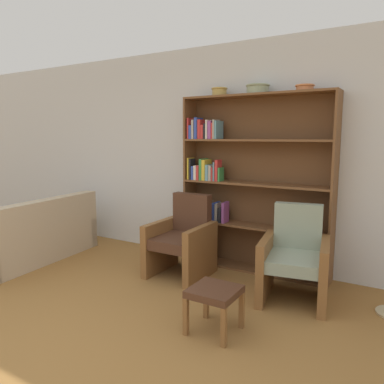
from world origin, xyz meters
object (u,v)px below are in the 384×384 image
bowl_cream (220,91)px  bowl_olive (258,89)px  couch (32,238)px  armchair_cushioned (295,259)px  bookshelf (242,185)px  bowl_terracotta (305,87)px  footstool (214,296)px  armchair_leather (182,240)px

bowl_cream → bowl_olive: bowl_olive is taller
couch → armchair_cushioned: armchair_cushioned is taller
bookshelf → bowl_terracotta: bearing=-1.7°
bowl_olive → footstool: (0.27, -1.54, -1.85)m
bookshelf → bowl_cream: bearing=-176.1°
bowl_terracotta → bookshelf: bearing=178.3°
bookshelf → couch: size_ratio=1.16×
armchair_leather → footstool: armchair_leather is taller
bowl_cream → footstool: (0.76, -1.54, -1.84)m
couch → armchair_cushioned: bearing=-85.6°
bowl_terracotta → armchair_cushioned: (0.12, -0.55, -1.73)m
armchair_leather → armchair_cushioned: (1.33, -0.00, 0.00)m
footstool → bowl_terracotta: bearing=80.3°
armchair_leather → couch: bearing=15.8°
footstool → armchair_cushioned: bearing=68.9°
bookshelf → armchair_leather: bearing=-131.5°
bookshelf → couch: 2.84m
bookshelf → footstool: bearing=-74.0°
bowl_cream → armchair_leather: 1.85m
bookshelf → bowl_olive: bowl_olive is taller
bowl_cream → footstool: size_ratio=0.51×
bookshelf → bowl_terracotta: size_ratio=10.15×
bowl_cream → footstool: bowl_cream is taller
bowl_terracotta → footstool: size_ratio=0.54×
bowl_olive → armchair_leather: 1.96m
bowl_olive → couch: size_ratio=0.15×
bowl_olive → couch: bearing=-157.0°
armchair_cushioned → bookshelf: bearing=-44.8°
armchair_cushioned → footstool: (-0.38, -0.99, -0.09)m
couch → armchair_leather: bearing=-79.2°
couch → armchair_leather: 2.08m
bookshelf → armchair_cushioned: size_ratio=2.25×
bowl_olive → bowl_terracotta: bearing=0.0°
bowl_cream → bowl_terracotta: 1.02m
armchair_cushioned → footstool: armchair_cushioned is taller
bookshelf → footstool: 1.77m
bowl_cream → couch: bearing=-152.5°
armchair_cushioned → armchair_leather: bearing=-10.4°
bowl_cream → bowl_olive: size_ratio=0.72×
bowl_terracotta → armchair_leather: 2.18m
bookshelf → couch: bookshelf is taller
bowl_olive → bowl_cream: bearing=180.0°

